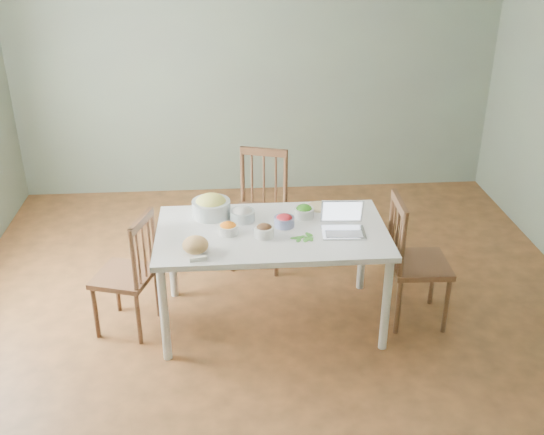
{
  "coord_description": "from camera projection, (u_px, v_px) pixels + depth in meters",
  "views": [
    {
      "loc": [
        -0.34,
        -4.04,
        2.84
      ],
      "look_at": [
        -0.03,
        -0.03,
        0.87
      ],
      "focal_mm": 42.19,
      "sensor_mm": 36.0,
      "label": 1
    }
  ],
  "objects": [
    {
      "name": "laptop",
      "position": [
        344.0,
        220.0,
        4.44
      ],
      "size": [
        0.32,
        0.29,
        0.21
      ],
      "primitive_type": null,
      "rotation": [
        0.0,
        0.0,
        -0.06
      ],
      "color": "silver",
      "rests_on": "dining_table"
    },
    {
      "name": "bowl_carrot",
      "position": [
        228.0,
        228.0,
        4.47
      ],
      "size": [
        0.15,
        0.15,
        0.08
      ],
      "primitive_type": null,
      "rotation": [
        0.0,
        0.0,
        -0.04
      ],
      "color": "orange",
      "rests_on": "dining_table"
    },
    {
      "name": "bowl_squash",
      "position": [
        211.0,
        206.0,
        4.7
      ],
      "size": [
        0.36,
        0.36,
        0.16
      ],
      "primitive_type": null,
      "rotation": [
        0.0,
        0.0,
        0.35
      ],
      "color": "#DCD76C",
      "rests_on": "dining_table"
    },
    {
      "name": "flatbread",
      "position": [
        320.0,
        207.0,
        4.86
      ],
      "size": [
        0.19,
        0.19,
        0.02
      ],
      "primitive_type": "cylinder",
      "rotation": [
        0.0,
        0.0,
        -0.03
      ],
      "color": "beige",
      "rests_on": "dining_table"
    },
    {
      "name": "bowl_redpep",
      "position": [
        284.0,
        220.0,
        4.57
      ],
      "size": [
        0.18,
        0.18,
        0.09
      ],
      "primitive_type": null,
      "rotation": [
        0.0,
        0.0,
        0.25
      ],
      "color": "#B21C2E",
      "rests_on": "dining_table"
    },
    {
      "name": "basil_bunch",
      "position": [
        302.0,
        237.0,
        4.42
      ],
      "size": [
        0.19,
        0.19,
        0.02
      ],
      "primitive_type": null,
      "color": "#255E22",
      "rests_on": "dining_table"
    },
    {
      "name": "wall_back",
      "position": [
        256.0,
        67.0,
        6.54
      ],
      "size": [
        5.0,
        0.0,
        2.7
      ],
      "primitive_type": "cube",
      "color": "gray",
      "rests_on": "ground"
    },
    {
      "name": "bread_boule",
      "position": [
        195.0,
        245.0,
        4.21
      ],
      "size": [
        0.23,
        0.23,
        0.11
      ],
      "primitive_type": "ellipsoid",
      "rotation": [
        0.0,
        0.0,
        0.41
      ],
      "color": "#AB8350",
      "rests_on": "dining_table"
    },
    {
      "name": "bowl_onion",
      "position": [
        242.0,
        214.0,
        4.65
      ],
      "size": [
        0.2,
        0.2,
        0.1
      ],
      "primitive_type": null,
      "rotation": [
        0.0,
        0.0,
        0.1
      ],
      "color": "silver",
      "rests_on": "dining_table"
    },
    {
      "name": "chair_right",
      "position": [
        420.0,
        261.0,
        4.68
      ],
      "size": [
        0.43,
        0.45,
        0.99
      ],
      "primitive_type": null,
      "rotation": [
        0.0,
        0.0,
        1.54
      ],
      "color": "#3B2513",
      "rests_on": "floor"
    },
    {
      "name": "butter_stick",
      "position": [
        198.0,
        258.0,
        4.13
      ],
      "size": [
        0.12,
        0.05,
        0.03
      ],
      "primitive_type": "cube",
      "rotation": [
        0.0,
        0.0,
        0.19
      ],
      "color": "white",
      "rests_on": "dining_table"
    },
    {
      "name": "dining_table",
      "position": [
        272.0,
        276.0,
        4.7
      ],
      "size": [
        1.64,
        0.92,
        0.77
      ],
      "primitive_type": null,
      "color": "white",
      "rests_on": "floor"
    },
    {
      "name": "wall_front",
      "position": [
        340.0,
        419.0,
        2.06
      ],
      "size": [
        5.0,
        0.0,
        2.7
      ],
      "primitive_type": "cube",
      "color": "gray",
      "rests_on": "ground"
    },
    {
      "name": "chair_left",
      "position": [
        124.0,
        273.0,
        4.59
      ],
      "size": [
        0.49,
        0.51,
        0.92
      ],
      "primitive_type": null,
      "rotation": [
        0.0,
        0.0,
        -1.87
      ],
      "color": "#3B2513",
      "rests_on": "floor"
    },
    {
      "name": "bowl_broccoli",
      "position": [
        304.0,
        211.0,
        4.7
      ],
      "size": [
        0.17,
        0.17,
        0.09
      ],
      "primitive_type": null,
      "rotation": [
        0.0,
        0.0,
        -0.15
      ],
      "color": "#123A0E",
      "rests_on": "dining_table"
    },
    {
      "name": "chair_far",
      "position": [
        259.0,
        212.0,
        5.42
      ],
      "size": [
        0.55,
        0.53,
        1.0
      ],
      "primitive_type": null,
      "rotation": [
        0.0,
        0.0,
        -0.3
      ],
      "color": "#3B2513",
      "rests_on": "floor"
    },
    {
      "name": "floor",
      "position": [
        276.0,
        317.0,
        4.89
      ],
      "size": [
        5.0,
        5.0,
        0.0
      ],
      "primitive_type": "cube",
      "color": "#442B17",
      "rests_on": "ground"
    },
    {
      "name": "bowl_mushroom",
      "position": [
        264.0,
        230.0,
        4.43
      ],
      "size": [
        0.15,
        0.15,
        0.09
      ],
      "primitive_type": null,
      "rotation": [
        0.0,
        0.0,
        0.15
      ],
      "color": "black",
      "rests_on": "dining_table"
    }
  ]
}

